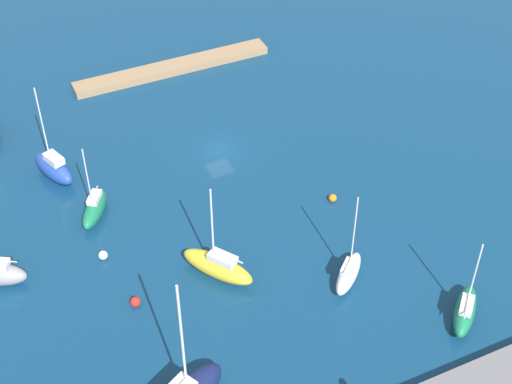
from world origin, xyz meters
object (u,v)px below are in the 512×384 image
at_px(sailboat_green_by_breakwater, 95,208).
at_px(mooring_buoy_white, 103,255).
at_px(mooring_buoy_orange, 333,198).
at_px(sailboat_yellow_lone_north, 218,266).
at_px(mooring_buoy_red, 135,302).
at_px(sailboat_green_center_basin, 465,310).
at_px(pier_dock, 173,68).
at_px(sailboat_white_far_south, 349,273).
at_px(sailboat_blue_along_channel, 54,168).

height_order(sailboat_green_by_breakwater, mooring_buoy_white, sailboat_green_by_breakwater).
bearing_deg(mooring_buoy_white, mooring_buoy_orange, 175.21).
height_order(sailboat_yellow_lone_north, sailboat_green_by_breakwater, sailboat_yellow_lone_north).
bearing_deg(sailboat_green_by_breakwater, mooring_buoy_red, 33.79).
bearing_deg(mooring_buoy_orange, mooring_buoy_red, 11.96).
bearing_deg(sailboat_green_center_basin, sailboat_green_by_breakwater, 89.15).
relative_size(pier_dock, sailboat_white_far_south, 2.53).
bearing_deg(sailboat_green_by_breakwater, sailboat_white_far_south, 79.29).
height_order(sailboat_green_center_basin, sailboat_blue_along_channel, sailboat_blue_along_channel).
xyz_separation_m(mooring_buoy_orange, mooring_buoy_white, (22.31, -1.87, 0.03)).
xyz_separation_m(sailboat_blue_along_channel, sailboat_green_by_breakwater, (-2.08, 7.25, -0.29)).
xyz_separation_m(pier_dock, mooring_buoy_red, (15.47, 33.02, 0.00)).
bearing_deg(sailboat_blue_along_channel, sailboat_white_far_south, -161.31).
xyz_separation_m(sailboat_blue_along_channel, sailboat_white_far_south, (-19.57, 24.50, -0.19)).
bearing_deg(pier_dock, sailboat_green_center_basin, 100.65).
bearing_deg(pier_dock, sailboat_white_far_south, 93.06).
height_order(sailboat_white_far_south, mooring_buoy_red, sailboat_white_far_south).
height_order(sailboat_blue_along_channel, sailboat_yellow_lone_north, sailboat_blue_along_channel).
relative_size(sailboat_blue_along_channel, sailboat_yellow_lone_north, 1.08).
bearing_deg(mooring_buoy_orange, mooring_buoy_white, -4.79).
bearing_deg(sailboat_blue_along_channel, mooring_buoy_white, 165.13).
relative_size(sailboat_green_center_basin, mooring_buoy_orange, 10.67).
height_order(sailboat_white_far_south, sailboat_green_by_breakwater, sailboat_white_far_south).
bearing_deg(sailboat_yellow_lone_north, mooring_buoy_orange, -107.45).
bearing_deg(pier_dock, sailboat_yellow_lone_north, 76.52).
bearing_deg(sailboat_green_center_basin, sailboat_yellow_lone_north, 96.80).
relative_size(sailboat_green_center_basin, sailboat_white_far_south, 0.88).
distance_m(sailboat_white_far_south, mooring_buoy_red, 18.27).
bearing_deg(sailboat_green_by_breakwater, mooring_buoy_white, 24.62).
bearing_deg(sailboat_white_far_south, mooring_buoy_white, 106.25).
relative_size(sailboat_white_far_south, mooring_buoy_white, 11.24).
bearing_deg(sailboat_yellow_lone_north, sailboat_green_center_basin, -163.02).
distance_m(pier_dock, sailboat_green_by_breakwater, 26.01).
bearing_deg(mooring_buoy_red, sailboat_blue_along_channel, -83.95).
bearing_deg(mooring_buoy_orange, sailboat_blue_along_channel, -32.30).
relative_size(sailboat_white_far_south, mooring_buoy_orange, 12.09).
height_order(mooring_buoy_orange, mooring_buoy_red, mooring_buoy_red).
bearing_deg(sailboat_blue_along_channel, sailboat_green_center_basin, -160.78).
height_order(pier_dock, sailboat_green_center_basin, sailboat_green_center_basin).
bearing_deg(sailboat_white_far_south, mooring_buoy_red, 121.96).
distance_m(sailboat_green_center_basin, sailboat_green_by_breakwater, 34.60).
height_order(sailboat_yellow_lone_north, mooring_buoy_red, sailboat_yellow_lone_north).
distance_m(sailboat_blue_along_channel, sailboat_green_by_breakwater, 7.54).
bearing_deg(pier_dock, mooring_buoy_orange, 101.75).
bearing_deg(mooring_buoy_red, sailboat_green_by_breakwater, -90.11).
xyz_separation_m(sailboat_white_far_south, mooring_buoy_red, (17.52, -5.14, -0.62)).
xyz_separation_m(sailboat_green_center_basin, sailboat_yellow_lone_north, (16.47, -13.00, 0.12)).
bearing_deg(sailboat_green_center_basin, mooring_buoy_orange, 53.90).
height_order(sailboat_green_by_breakwater, mooring_buoy_red, sailboat_green_by_breakwater).
distance_m(sailboat_yellow_lone_north, mooring_buoy_white, 10.54).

